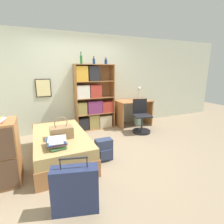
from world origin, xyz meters
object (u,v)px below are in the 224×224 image
at_px(waste_bin, 138,120).
at_px(handbag, 62,132).
at_px(bed, 61,146).
at_px(bottle_green, 81,59).
at_px(bottle_brown, 94,61).
at_px(bookcase, 93,101).
at_px(suitcase, 75,190).
at_px(desk, 133,109).
at_px(desk_lamp, 139,90).
at_px(bottle_clear, 106,62).
at_px(book_stack_on_bed, 57,143).
at_px(desk_chair, 141,122).
at_px(backpack, 104,150).

bearing_deg(waste_bin, handbag, -151.13).
xyz_separation_m(bed, bottle_green, (0.81, 1.33, 1.67)).
bearing_deg(bottle_brown, bed, -130.38).
bearing_deg(bookcase, waste_bin, -9.45).
bearing_deg(suitcase, desk, 48.49).
bearing_deg(desk_lamp, bookcase, 173.64).
bearing_deg(suitcase, bottle_clear, 61.38).
bearing_deg(suitcase, desk_lamp, 46.18).
distance_m(bottle_green, desk, 2.05).
relative_size(bookcase, desk_lamp, 4.05).
xyz_separation_m(bottle_green, bottle_brown, (0.35, 0.03, -0.04)).
xyz_separation_m(book_stack_on_bed, bookcase, (1.21, 1.92, 0.26)).
height_order(bookcase, desk_chair, bookcase).
height_order(bed, desk, desk).
distance_m(handbag, desk_lamp, 2.90).
xyz_separation_m(suitcase, bottle_brown, (1.19, 2.80, 1.58)).
distance_m(bottle_clear, desk_lamp, 1.29).
height_order(book_stack_on_bed, backpack, book_stack_on_bed).
height_order(book_stack_on_bed, bottle_brown, bottle_brown).
bearing_deg(handbag, suitcase, -91.84).
distance_m(bookcase, bottle_green, 1.14).
distance_m(suitcase, bottle_clear, 3.55).
xyz_separation_m(bed, waste_bin, (2.44, 1.13, -0.09)).
relative_size(handbag, suitcase, 0.55).
bearing_deg(desk, bottle_brown, 171.75).
height_order(handbag, bottle_green, bottle_green).
bearing_deg(bookcase, suitcase, -111.83).
xyz_separation_m(book_stack_on_bed, desk_chair, (2.31, 1.13, -0.26)).
bearing_deg(bottle_brown, bottle_green, -175.10).
bearing_deg(bottle_green, desk, -5.21).
relative_size(handbag, desk, 0.38).
xyz_separation_m(bottle_clear, desk_lamp, (1.00, -0.16, -0.80)).
distance_m(handbag, suitcase, 1.26).
bearing_deg(bookcase, bottle_green, -175.23).
bearing_deg(bookcase, bottle_brown, 5.45).
relative_size(desk, desk_chair, 1.14).
height_order(bookcase, bottle_clear, bottle_clear).
height_order(suitcase, bookcase, bookcase).
bearing_deg(waste_bin, bed, -155.28).
distance_m(bed, desk_lamp, 2.89).
distance_m(bed, bottle_clear, 2.59).
xyz_separation_m(suitcase, desk, (2.33, 2.63, 0.23)).
bearing_deg(bed, bottle_brown, 49.62).
relative_size(book_stack_on_bed, desk_lamp, 0.86).
bearing_deg(bottle_green, desk_lamp, -4.52).
bearing_deg(bottle_clear, desk_lamp, -9.10).
height_order(bottle_green, backpack, bottle_green).
relative_size(handbag, backpack, 0.94).
height_order(bed, handbag, handbag).
bearing_deg(bottle_brown, book_stack_on_bed, -123.53).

